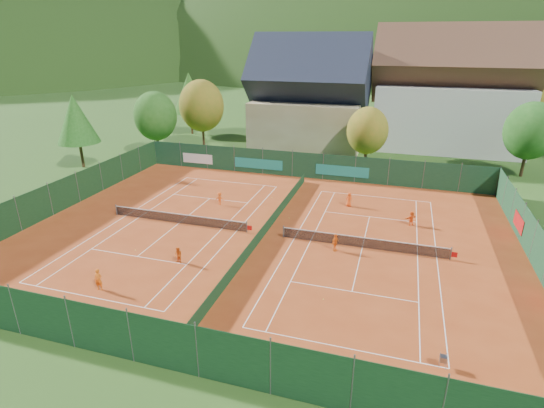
{
  "coord_description": "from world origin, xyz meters",
  "views": [
    {
      "loc": [
        9.91,
        -30.29,
        15.37
      ],
      "look_at": [
        0.0,
        2.0,
        2.0
      ],
      "focal_mm": 28.0,
      "sensor_mm": 36.0,
      "label": 1
    }
  ],
  "objects_px": {
    "ball_hopper": "(443,359)",
    "player_left_far": "(220,198)",
    "hotel_block_a": "(450,97)",
    "player_right_far_a": "(349,199)",
    "hotel_block_b": "(544,99)",
    "player_left_near": "(98,280)",
    "player_right_far_b": "(411,218)",
    "player_left_mid": "(178,255)",
    "chalet": "(310,102)",
    "player_right_near": "(335,242)"
  },
  "relations": [
    {
      "from": "player_left_mid",
      "to": "player_right_far_a",
      "type": "bearing_deg",
      "value": 69.56
    },
    {
      "from": "hotel_block_a",
      "to": "player_right_far_a",
      "type": "relative_size",
      "value": 15.37
    },
    {
      "from": "player_left_near",
      "to": "player_left_mid",
      "type": "relative_size",
      "value": 1.2
    },
    {
      "from": "hotel_block_a",
      "to": "player_right_near",
      "type": "relative_size",
      "value": 15.32
    },
    {
      "from": "player_right_far_b",
      "to": "chalet",
      "type": "bearing_deg",
      "value": -100.28
    },
    {
      "from": "player_right_far_b",
      "to": "hotel_block_a",
      "type": "bearing_deg",
      "value": -139.4
    },
    {
      "from": "player_left_far",
      "to": "ball_hopper",
      "type": "bearing_deg",
      "value": 138.76
    },
    {
      "from": "hotel_block_b",
      "to": "player_right_near",
      "type": "height_order",
      "value": "hotel_block_b"
    },
    {
      "from": "hotel_block_b",
      "to": "player_right_far_b",
      "type": "distance_m",
      "value": 43.01
    },
    {
      "from": "player_right_near",
      "to": "hotel_block_a",
      "type": "bearing_deg",
      "value": 9.95
    },
    {
      "from": "player_left_mid",
      "to": "player_left_near",
      "type": "bearing_deg",
      "value": -110.25
    },
    {
      "from": "player_left_mid",
      "to": "player_right_far_b",
      "type": "height_order",
      "value": "player_right_far_b"
    },
    {
      "from": "ball_hopper",
      "to": "player_left_mid",
      "type": "xyz_separation_m",
      "value": [
        -17.67,
        5.54,
        0.07
      ]
    },
    {
      "from": "player_left_mid",
      "to": "player_right_far_a",
      "type": "xyz_separation_m",
      "value": [
        10.36,
        14.81,
        0.07
      ]
    },
    {
      "from": "hotel_block_a",
      "to": "player_right_far_a",
      "type": "distance_m",
      "value": 30.1
    },
    {
      "from": "player_left_near",
      "to": "player_right_far_b",
      "type": "height_order",
      "value": "player_left_near"
    },
    {
      "from": "player_left_mid",
      "to": "player_right_far_b",
      "type": "distance_m",
      "value": 20.06
    },
    {
      "from": "chalet",
      "to": "player_left_far",
      "type": "relative_size",
      "value": 12.69
    },
    {
      "from": "player_left_near",
      "to": "player_left_mid",
      "type": "height_order",
      "value": "player_left_near"
    },
    {
      "from": "ball_hopper",
      "to": "player_right_far_b",
      "type": "relative_size",
      "value": 0.62
    },
    {
      "from": "hotel_block_b",
      "to": "player_right_far_b",
      "type": "height_order",
      "value": "hotel_block_b"
    },
    {
      "from": "hotel_block_b",
      "to": "player_left_far",
      "type": "bearing_deg",
      "value": -133.13
    },
    {
      "from": "player_left_far",
      "to": "player_right_near",
      "type": "bearing_deg",
      "value": 152.96
    },
    {
      "from": "player_left_near",
      "to": "player_right_far_b",
      "type": "distance_m",
      "value": 25.48
    },
    {
      "from": "player_left_mid",
      "to": "player_left_far",
      "type": "xyz_separation_m",
      "value": [
        -1.8,
        11.55,
        0.01
      ]
    },
    {
      "from": "hotel_block_a",
      "to": "player_right_far_a",
      "type": "height_order",
      "value": "hotel_block_a"
    },
    {
      "from": "ball_hopper",
      "to": "player_left_far",
      "type": "xyz_separation_m",
      "value": [
        -19.47,
        17.09,
        0.08
      ]
    },
    {
      "from": "player_left_far",
      "to": "player_right_far_b",
      "type": "height_order",
      "value": "player_right_far_b"
    },
    {
      "from": "chalet",
      "to": "hotel_block_b",
      "type": "distance_m",
      "value": 35.85
    },
    {
      "from": "hotel_block_a",
      "to": "player_left_far",
      "type": "distance_m",
      "value": 38.63
    },
    {
      "from": "chalet",
      "to": "ball_hopper",
      "type": "distance_m",
      "value": 45.29
    },
    {
      "from": "ball_hopper",
      "to": "player_left_near",
      "type": "relative_size",
      "value": 0.53
    },
    {
      "from": "ball_hopper",
      "to": "player_right_far_a",
      "type": "distance_m",
      "value": 21.62
    },
    {
      "from": "player_right_far_b",
      "to": "ball_hopper",
      "type": "bearing_deg",
      "value": 53.88
    },
    {
      "from": "hotel_block_b",
      "to": "player_right_far_a",
      "type": "xyz_separation_m",
      "value": [
        -24.18,
        -35.53,
        -5.92
      ]
    },
    {
      "from": "hotel_block_a",
      "to": "player_right_near",
      "type": "distance_m",
      "value": 39.0
    },
    {
      "from": "chalet",
      "to": "hotel_block_b",
      "type": "xyz_separation_m",
      "value": [
        33.0,
        14.0,
        -0.01
      ]
    },
    {
      "from": "hotel_block_a",
      "to": "player_right_near",
      "type": "bearing_deg",
      "value": -105.06
    },
    {
      "from": "player_left_far",
      "to": "player_right_near",
      "type": "relative_size",
      "value": 0.91
    },
    {
      "from": "ball_hopper",
      "to": "player_left_far",
      "type": "distance_m",
      "value": 25.91
    },
    {
      "from": "hotel_block_b",
      "to": "player_left_mid",
      "type": "distance_m",
      "value": 61.34
    },
    {
      "from": "hotel_block_a",
      "to": "player_left_far",
      "type": "relative_size",
      "value": 16.93
    },
    {
      "from": "player_right_far_b",
      "to": "player_left_mid",
      "type": "bearing_deg",
      "value": -4.67
    },
    {
      "from": "player_left_far",
      "to": "chalet",
      "type": "bearing_deg",
      "value": -97.61
    },
    {
      "from": "player_left_mid",
      "to": "player_right_near",
      "type": "bearing_deg",
      "value": 40.92
    },
    {
      "from": "player_right_far_a",
      "to": "player_left_near",
      "type": "bearing_deg",
      "value": 66.08
    },
    {
      "from": "chalet",
      "to": "player_left_far",
      "type": "bearing_deg",
      "value": -97.66
    },
    {
      "from": "chalet",
      "to": "player_right_far_b",
      "type": "xyz_separation_m",
      "value": [
        14.6,
        -24.41,
        -5.98
      ]
    },
    {
      "from": "ball_hopper",
      "to": "player_left_near",
      "type": "xyz_separation_m",
      "value": [
        -20.89,
        0.9,
        0.2
      ]
    },
    {
      "from": "player_left_near",
      "to": "player_left_mid",
      "type": "distance_m",
      "value": 5.66
    }
  ]
}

